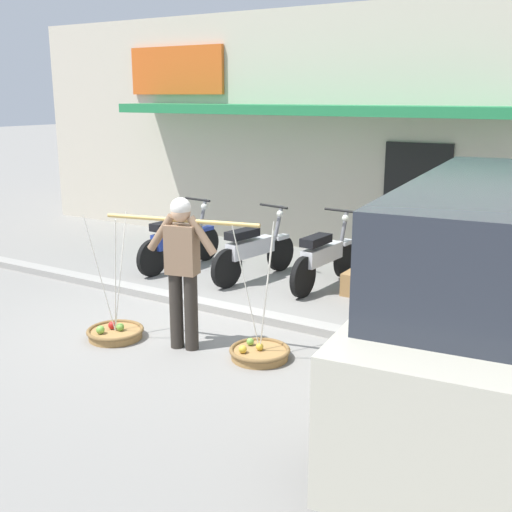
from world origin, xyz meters
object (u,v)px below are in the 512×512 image
object	(u,v)px
fruit_vendor	(182,263)
wooden_crate	(359,284)
fruit_basket_right_side	(259,352)
motorcycle_nearest_shop	(178,241)
motorcycle_second_in_row	(253,250)
motorcycle_end_of_row	(407,270)
fruit_basket_left_side	(115,332)
motorcycle_third_in_row	(324,257)

from	to	relation	value
fruit_vendor	wooden_crate	size ratio (longest dim) A/B	3.95
fruit_basket_right_side	motorcycle_nearest_shop	bearing A→B (deg)	141.25
fruit_vendor	fruit_basket_right_side	distance (m)	1.26
motorcycle_second_in_row	motorcycle_end_of_row	xyz separation A→B (m)	(2.36, 0.14, 0.00)
motorcycle_second_in_row	fruit_basket_left_side	bearing A→B (deg)	-91.74
fruit_vendor	motorcycle_nearest_shop	distance (m)	3.41
fruit_basket_right_side	wooden_crate	bearing A→B (deg)	88.81
motorcycle_end_of_row	wooden_crate	bearing A→B (deg)	-177.05
fruit_basket_left_side	motorcycle_end_of_row	distance (m)	3.91
fruit_basket_right_side	motorcycle_end_of_row	world-z (taller)	fruit_basket_right_side
motorcycle_third_in_row	motorcycle_end_of_row	size ratio (longest dim) A/B	1.01
motorcycle_third_in_row	fruit_basket_left_side	bearing A→B (deg)	-110.91
fruit_vendor	fruit_basket_right_side	xyz separation A→B (m)	(0.86, 0.19, -0.91)
fruit_vendor	motorcycle_third_in_row	xyz separation A→B (m)	(0.31, 2.89, -0.53)
motorcycle_nearest_shop	motorcycle_second_in_row	size ratio (longest dim) A/B	1.01
fruit_vendor	motorcycle_end_of_row	xyz separation A→B (m)	(1.58, 2.84, -0.53)
motorcycle_nearest_shop	motorcycle_second_in_row	xyz separation A→B (m)	(1.36, 0.10, 0.00)
fruit_basket_right_side	wooden_crate	size ratio (longest dim) A/B	3.30
motorcycle_second_in_row	motorcycle_third_in_row	xyz separation A→B (m)	(1.09, 0.19, 0.00)
fruit_basket_left_side	fruit_basket_right_side	bearing A→B (deg)	12.50
fruit_basket_right_side	motorcycle_third_in_row	xyz separation A→B (m)	(-0.55, 2.70, 0.38)
motorcycle_nearest_shop	motorcycle_end_of_row	distance (m)	3.73
wooden_crate	fruit_vendor	bearing A→B (deg)	-108.09
fruit_basket_left_side	wooden_crate	xyz separation A→B (m)	(1.78, 3.00, 0.09)
motorcycle_second_in_row	motorcycle_end_of_row	world-z (taller)	same
fruit_basket_right_side	motorcycle_second_in_row	xyz separation A→B (m)	(-1.64, 2.51, 0.38)
motorcycle_nearest_shop	motorcycle_second_in_row	bearing A→B (deg)	4.17
fruit_vendor	motorcycle_second_in_row	world-z (taller)	fruit_vendor
motorcycle_second_in_row	wooden_crate	size ratio (longest dim) A/B	4.11
fruit_vendor	wooden_crate	xyz separation A→B (m)	(0.92, 2.80, -0.82)
motorcycle_third_in_row	motorcycle_end_of_row	bearing A→B (deg)	-2.58
fruit_basket_right_side	motorcycle_third_in_row	world-z (taller)	fruit_basket_right_side
motorcycle_nearest_shop	motorcycle_third_in_row	size ratio (longest dim) A/B	1.00
motorcycle_second_in_row	motorcycle_third_in_row	distance (m)	1.11
motorcycle_nearest_shop	motorcycle_end_of_row	world-z (taller)	same
motorcycle_nearest_shop	motorcycle_end_of_row	bearing A→B (deg)	3.65
fruit_vendor	motorcycle_end_of_row	size ratio (longest dim) A/B	0.96
fruit_basket_right_side	motorcycle_end_of_row	xyz separation A→B (m)	(0.72, 2.65, 0.38)
motorcycle_third_in_row	wooden_crate	xyz separation A→B (m)	(0.60, -0.09, -0.29)
fruit_vendor	motorcycle_nearest_shop	bearing A→B (deg)	129.47
motorcycle_end_of_row	wooden_crate	size ratio (longest dim) A/B	4.10
fruit_basket_left_side	fruit_basket_right_side	distance (m)	1.77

